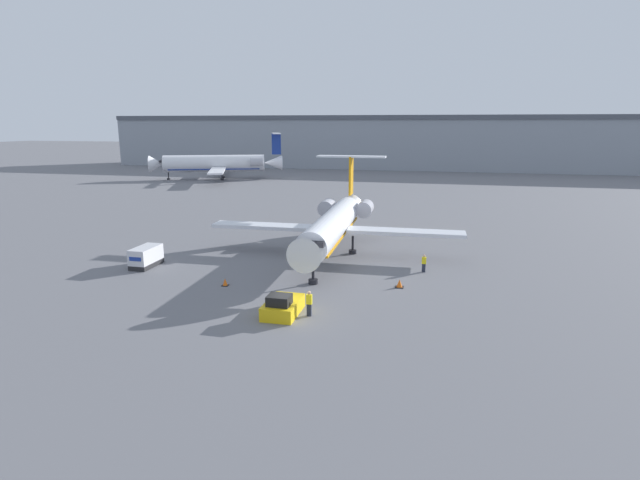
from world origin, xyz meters
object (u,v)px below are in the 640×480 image
object	(u,v)px
airplane_main	(335,223)
worker_near_tug	(309,303)
luggage_cart	(146,257)
pushback_tug	(283,306)
traffic_cone_left	(225,282)
airplane_parked_far_left	(218,163)
worker_by_wing	(424,263)
traffic_cone_right	(400,284)

from	to	relation	value
airplane_main	worker_near_tug	distance (m)	17.25
airplane_main	luggage_cart	distance (m)	18.55
airplane_main	luggage_cart	size ratio (longest dim) A/B	7.42
pushback_tug	traffic_cone_left	distance (m)	8.22
pushback_tug	traffic_cone_left	xyz separation A→B (m)	(-6.55, 4.96, -0.30)
airplane_main	airplane_parked_far_left	xyz separation A→B (m)	(-41.42, 63.03, 0.46)
worker_by_wing	traffic_cone_left	xyz separation A→B (m)	(-15.93, -7.73, -0.53)
pushback_tug	airplane_main	bearing A→B (deg)	89.25
luggage_cart	worker_by_wing	size ratio (longest dim) A/B	2.15
airplane_main	airplane_parked_far_left	distance (m)	75.42
worker_near_tug	traffic_cone_left	xyz separation A→B (m)	(-8.45, 4.86, -0.65)
worker_near_tug	traffic_cone_left	bearing A→B (deg)	150.10
pushback_tug	worker_by_wing	size ratio (longest dim) A/B	2.37
worker_near_tug	pushback_tug	bearing A→B (deg)	-176.92
traffic_cone_left	worker_by_wing	bearing A→B (deg)	25.90
worker_by_wing	traffic_cone_right	bearing A→B (deg)	-110.23
traffic_cone_right	airplane_parked_far_left	world-z (taller)	airplane_parked_far_left
luggage_cart	worker_by_wing	bearing A→B (deg)	9.09
pushback_tug	airplane_parked_far_left	distance (m)	90.16
luggage_cart	traffic_cone_right	size ratio (longest dim) A/B	5.12
worker_by_wing	airplane_parked_far_left	bearing A→B (deg)	126.86
airplane_main	pushback_tug	world-z (taller)	airplane_main
worker_near_tug	worker_by_wing	distance (m)	14.65
pushback_tug	worker_near_tug	distance (m)	1.93
worker_near_tug	worker_by_wing	world-z (taller)	worker_near_tug
traffic_cone_right	airplane_parked_far_left	distance (m)	87.29
worker_near_tug	traffic_cone_right	bearing A→B (deg)	53.63
airplane_main	pushback_tug	bearing A→B (deg)	-90.75
worker_near_tug	luggage_cart	bearing A→B (deg)	154.67
airplane_parked_far_left	worker_by_wing	bearing A→B (deg)	-53.14
pushback_tug	worker_by_wing	distance (m)	15.78
airplane_parked_far_left	luggage_cart	bearing A→B (deg)	-70.66
traffic_cone_left	traffic_cone_right	world-z (taller)	traffic_cone_right
airplane_main	traffic_cone_right	distance (m)	12.22
luggage_cart	traffic_cone_left	distance (m)	10.24
airplane_main	worker_near_tug	world-z (taller)	airplane_main
airplane_main	worker_by_wing	distance (m)	10.45
worker_near_tug	traffic_cone_right	size ratio (longest dim) A/B	2.68
luggage_cart	traffic_cone_left	size ratio (longest dim) A/B	5.37
worker_by_wing	traffic_cone_right	xyz separation A→B (m)	(-1.80, -4.88, -0.52)
pushback_tug	traffic_cone_right	world-z (taller)	pushback_tug
traffic_cone_left	worker_near_tug	bearing A→B (deg)	-29.90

